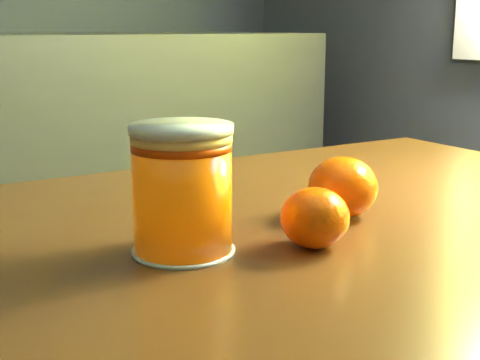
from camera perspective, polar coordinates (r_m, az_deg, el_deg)
table at (r=0.71m, az=5.00°, el=-10.96°), size 0.97×0.69×0.73m
juice_glass at (r=0.58m, az=-4.94°, el=-0.89°), size 0.09×0.09×0.11m
orange_front at (r=0.61m, az=6.41°, el=-3.23°), size 0.07×0.07×0.06m
orange_back at (r=0.70m, az=8.77°, el=-0.61°), size 0.08×0.08×0.06m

